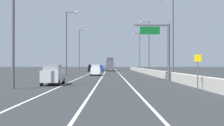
# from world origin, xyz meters

# --- Properties ---
(ground_plane) EXTENTS (320.00, 320.00, 0.00)m
(ground_plane) POSITION_xyz_m (0.00, 64.00, 0.00)
(ground_plane) COLOR #26282B
(lane_stripe_left) EXTENTS (0.16, 130.00, 0.00)m
(lane_stripe_left) POSITION_xyz_m (-5.50, 55.00, 0.00)
(lane_stripe_left) COLOR silver
(lane_stripe_left) RESTS_ON ground_plane
(lane_stripe_center) EXTENTS (0.16, 130.00, 0.00)m
(lane_stripe_center) POSITION_xyz_m (-2.00, 55.00, 0.00)
(lane_stripe_center) COLOR silver
(lane_stripe_center) RESTS_ON ground_plane
(lane_stripe_right) EXTENTS (0.16, 130.00, 0.00)m
(lane_stripe_right) POSITION_xyz_m (1.50, 55.00, 0.00)
(lane_stripe_right) COLOR silver
(lane_stripe_right) RESTS_ON ground_plane
(jersey_barrier_right) EXTENTS (0.60, 120.00, 1.10)m
(jersey_barrier_right) POSITION_xyz_m (7.68, 40.00, 0.55)
(jersey_barrier_right) COLOR #B2ADA3
(jersey_barrier_right) RESTS_ON ground_plane
(overhead_sign_gantry) EXTENTS (4.68, 0.36, 7.50)m
(overhead_sign_gantry) POSITION_xyz_m (6.34, 28.88, 4.73)
(overhead_sign_gantry) COLOR #47474C
(overhead_sign_gantry) RESTS_ON ground_plane
(speed_advisory_sign) EXTENTS (0.60, 0.11, 3.00)m
(speed_advisory_sign) POSITION_xyz_m (6.78, 16.31, 1.76)
(speed_advisory_sign) COLOR #4C4C51
(speed_advisory_sign) RESTS_ON ground_plane
(lamp_post_right_second) EXTENTS (2.14, 0.44, 12.01)m
(lamp_post_right_second) POSITION_xyz_m (8.41, 33.10, 6.78)
(lamp_post_right_second) COLOR #4C4C51
(lamp_post_right_second) RESTS_ON ground_plane
(lamp_post_right_third) EXTENTS (2.14, 0.44, 12.01)m
(lamp_post_right_third) POSITION_xyz_m (8.00, 54.67, 6.78)
(lamp_post_right_third) COLOR #4C4C51
(lamp_post_right_third) RESTS_ON ground_plane
(lamp_post_right_fourth) EXTENTS (2.14, 0.44, 12.01)m
(lamp_post_right_fourth) POSITION_xyz_m (8.22, 76.25, 6.78)
(lamp_post_right_fourth) COLOR #4C4C51
(lamp_post_right_fourth) RESTS_ON ground_plane
(lamp_post_left_near) EXTENTS (2.14, 0.44, 12.01)m
(lamp_post_left_near) POSITION_xyz_m (-8.91, 17.52, 6.78)
(lamp_post_left_near) COLOR #4C4C51
(lamp_post_left_near) RESTS_ON ground_plane
(lamp_post_left_mid) EXTENTS (2.14, 0.44, 12.01)m
(lamp_post_left_mid) POSITION_xyz_m (-8.49, 43.41, 6.78)
(lamp_post_left_mid) COLOR #4C4C51
(lamp_post_left_mid) RESTS_ON ground_plane
(lamp_post_left_far) EXTENTS (2.14, 0.44, 12.01)m
(lamp_post_left_far) POSITION_xyz_m (-9.16, 69.30, 6.78)
(lamp_post_left_far) COLOR #4C4C51
(lamp_post_left_far) RESTS_ON ground_plane
(car_black_0) EXTENTS (1.99, 4.50, 2.12)m
(car_black_0) POSITION_xyz_m (-6.36, 74.20, 1.05)
(car_black_0) COLOR black
(car_black_0) RESTS_ON ground_plane
(car_gray_1) EXTENTS (1.96, 4.29, 1.94)m
(car_gray_1) POSITION_xyz_m (-6.60, 84.47, 0.97)
(car_gray_1) COLOR slate
(car_gray_1) RESTS_ON ground_plane
(car_silver_2) EXTENTS (1.98, 4.51, 2.14)m
(car_silver_2) POSITION_xyz_m (-6.67, 22.45, 1.06)
(car_silver_2) COLOR #B7B7BC
(car_silver_2) RESTS_ON ground_plane
(car_white_3) EXTENTS (1.98, 4.30, 2.15)m
(car_white_3) POSITION_xyz_m (-3.43, 45.67, 1.07)
(car_white_3) COLOR white
(car_white_3) RESTS_ON ground_plane
(car_blue_4) EXTENTS (1.91, 4.47, 1.87)m
(car_blue_4) POSITION_xyz_m (-3.73, 78.38, 0.93)
(car_blue_4) COLOR #1E389E
(car_blue_4) RESTS_ON ground_plane
(box_truck) EXTENTS (2.56, 7.86, 4.39)m
(box_truck) POSITION_xyz_m (-0.69, 80.10, 2.01)
(box_truck) COLOR #4C4C51
(box_truck) RESTS_ON ground_plane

